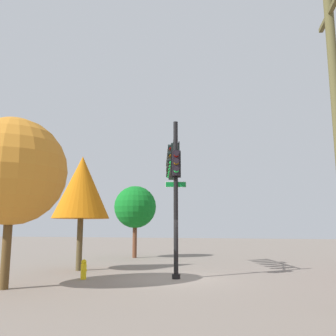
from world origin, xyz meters
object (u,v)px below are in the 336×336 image
Objects in this scene: tree_near at (135,207)px; tree_mid at (82,187)px; tree_far at (12,171)px; signal_pole_assembly at (173,168)px; fire_hydrant at (84,269)px.

tree_near is 8.25m from tree_mid.
tree_mid is (-8.23, -0.16, 0.60)m from tree_near.
tree_mid is at bearing 3.49° from tree_far.
signal_pole_assembly is 8.39× the size of fire_hydrant.
tree_near is at bearing 1.09° from tree_mid.
tree_near is 14.08m from tree_far.
signal_pole_assembly reaches higher than tree_near.
fire_hydrant is 5.12m from tree_far.
tree_mid is 0.95× the size of tree_far.
signal_pole_assembly is 9.10m from tree_near.
signal_pole_assembly is 1.11× the size of tree_far.
tree_mid is at bearing 33.23° from fire_hydrant.
signal_pole_assembly is 6.69m from fire_hydrant.
fire_hydrant is at bearing 140.11° from signal_pole_assembly.
signal_pole_assembly is at bearing -34.04° from tree_far.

